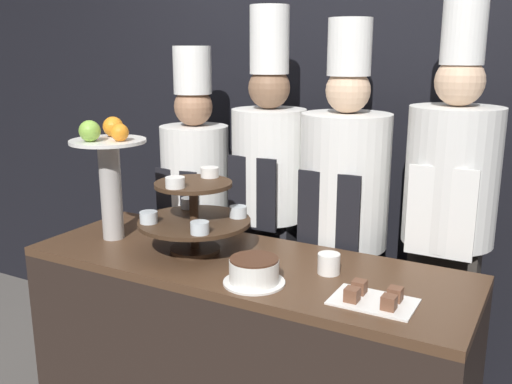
# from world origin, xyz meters

# --- Properties ---
(wall_back) EXTENTS (10.00, 0.06, 2.80)m
(wall_back) POSITION_xyz_m (0.00, 1.21, 1.40)
(wall_back) COLOR black
(wall_back) RESTS_ON ground_plane
(buffet_counter) EXTENTS (1.73, 0.60, 0.89)m
(buffet_counter) POSITION_xyz_m (0.00, 0.30, 0.45)
(buffet_counter) COLOR black
(buffet_counter) RESTS_ON ground_plane
(tiered_stand) EXTENTS (0.45, 0.45, 0.33)m
(tiered_stand) POSITION_xyz_m (-0.22, 0.30, 1.05)
(tiered_stand) COLOR #3D2819
(tiered_stand) RESTS_ON buffet_counter
(fruit_pedestal) EXTENTS (0.31, 0.31, 0.51)m
(fruit_pedestal) POSITION_xyz_m (-0.63, 0.27, 1.21)
(fruit_pedestal) COLOR #B2ADA8
(fruit_pedestal) RESTS_ON buffet_counter
(cake_round) EXTENTS (0.22, 0.22, 0.09)m
(cake_round) POSITION_xyz_m (0.14, 0.13, 0.94)
(cake_round) COLOR white
(cake_round) RESTS_ON buffet_counter
(cup_white) EXTENTS (0.08, 0.08, 0.07)m
(cup_white) POSITION_xyz_m (0.33, 0.34, 0.93)
(cup_white) COLOR white
(cup_white) RESTS_ON buffet_counter
(cake_square_tray) EXTENTS (0.27, 0.18, 0.05)m
(cake_square_tray) POSITION_xyz_m (0.55, 0.18, 0.91)
(cake_square_tray) COLOR white
(cake_square_tray) RESTS_ON buffet_counter
(chef_left) EXTENTS (0.34, 0.34, 1.70)m
(chef_left) POSITION_xyz_m (-0.59, 0.83, 0.94)
(chef_left) COLOR #38332D
(chef_left) RESTS_ON ground_plane
(chef_center_left) EXTENTS (0.34, 0.34, 1.87)m
(chef_center_left) POSITION_xyz_m (-0.17, 0.83, 1.02)
(chef_center_left) COLOR #28282D
(chef_center_left) RESTS_ON ground_plane
(chef_center_right) EXTENTS (0.39, 0.39, 1.81)m
(chef_center_right) POSITION_xyz_m (0.20, 0.83, 0.98)
(chef_center_right) COLOR #38332D
(chef_center_right) RESTS_ON ground_plane
(chef_right) EXTENTS (0.36, 0.36, 1.92)m
(chef_right) POSITION_xyz_m (0.65, 0.83, 1.03)
(chef_right) COLOR #38332D
(chef_right) RESTS_ON ground_plane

